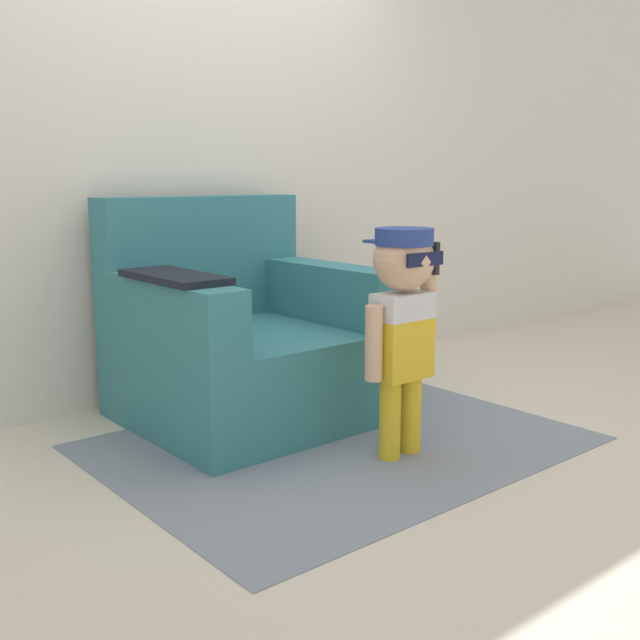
% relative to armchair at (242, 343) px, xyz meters
% --- Properties ---
extents(ground_plane, '(10.00, 10.00, 0.00)m').
position_rel_armchair_xyz_m(ground_plane, '(0.12, -0.22, -0.35)').
color(ground_plane, beige).
extents(wall_back, '(10.00, 0.05, 2.60)m').
position_rel_armchair_xyz_m(wall_back, '(0.12, 0.54, 0.95)').
color(wall_back, silver).
rests_on(wall_back, ground_plane).
extents(armchair, '(1.07, 1.01, 1.03)m').
position_rel_armchair_xyz_m(armchair, '(0.00, 0.00, 0.00)').
color(armchair, teal).
rests_on(armchair, ground_plane).
extents(person_child, '(0.38, 0.28, 0.92)m').
position_rel_armchair_xyz_m(person_child, '(0.19, -0.85, 0.26)').
color(person_child, gold).
rests_on(person_child, ground_plane).
extents(side_table, '(0.38, 0.38, 0.55)m').
position_rel_armchair_xyz_m(side_table, '(0.86, 0.19, -0.03)').
color(side_table, '#333333').
rests_on(side_table, ground_plane).
extents(rug, '(1.93, 1.48, 0.01)m').
position_rel_armchair_xyz_m(rug, '(0.10, -0.58, -0.35)').
color(rug, gray).
rests_on(rug, ground_plane).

